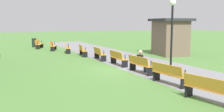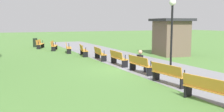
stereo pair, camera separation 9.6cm
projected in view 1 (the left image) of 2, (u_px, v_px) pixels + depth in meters
ground_plane at (129, 69)px, 14.24m from camera, size 120.00×120.00×0.00m
path_paving at (154, 67)px, 14.95m from camera, size 43.12×4.35×0.01m
bench_0 at (39, 44)px, 25.50m from camera, size 1.82×1.12×0.89m
bench_1 at (53, 45)px, 23.69m from camera, size 1.83×1.01×0.89m
bench_2 at (67, 47)px, 21.76m from camera, size 1.84×0.90×0.89m
bench_3 at (83, 50)px, 19.71m from camera, size 1.83×0.78×0.89m
bench_4 at (99, 53)px, 17.56m from camera, size 1.82×0.66×0.89m
bench_5 at (118, 58)px, 15.31m from camera, size 1.79×0.54×0.89m
bench_6 at (140, 64)px, 12.98m from camera, size 1.79×0.54×0.89m
bench_7 at (168, 74)px, 10.57m from camera, size 1.82×0.66×0.89m
bench_8 at (209, 89)px, 8.11m from camera, size 1.83×0.78×0.89m
person_seated at (141, 61)px, 13.10m from camera, size 0.33×0.53×1.20m
lamp_post at (172, 22)px, 11.94m from camera, size 0.32×0.32×3.72m
trash_bin at (34, 43)px, 26.91m from camera, size 0.47×0.47×0.95m
kiosk at (170, 37)px, 20.03m from camera, size 3.31×3.00×2.93m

